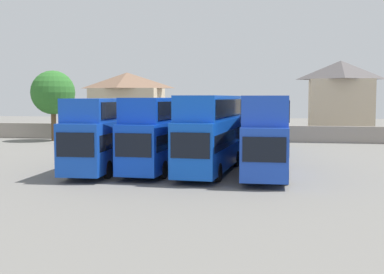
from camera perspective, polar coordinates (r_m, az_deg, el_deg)
ground at (r=51.05m, az=3.07°, el=-0.99°), size 140.00×140.00×0.00m
depot_boundary_wall at (r=56.26m, az=3.78°, el=0.43°), size 56.00×0.50×1.80m
bus_1 at (r=34.41m, az=-9.55°, el=0.83°), size 3.03×11.81×4.82m
bus_2 at (r=33.83m, az=-3.42°, el=0.86°), size 2.95×11.32×4.86m
bus_3 at (r=32.69m, az=2.19°, el=0.87°), size 3.12×11.32×5.00m
bus_4 at (r=32.42m, az=8.46°, el=0.78°), size 2.79×11.87×4.98m
bus_5 at (r=46.45m, az=-1.21°, el=0.97°), size 3.02×10.95×3.55m
bus_6 at (r=46.06m, az=2.35°, el=1.94°), size 3.34×11.31×5.03m
bus_7 at (r=46.20m, az=7.66°, el=0.79°), size 3.09×11.54×3.37m
house_terrace_left at (r=69.61m, az=-7.33°, el=3.92°), size 9.56×6.54×8.27m
house_terrace_centre at (r=65.93m, az=16.41°, el=4.26°), size 7.85×7.07×9.46m
tree_left_of_lot at (r=58.62m, az=-15.44°, el=4.84°), size 4.91×4.91×7.88m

